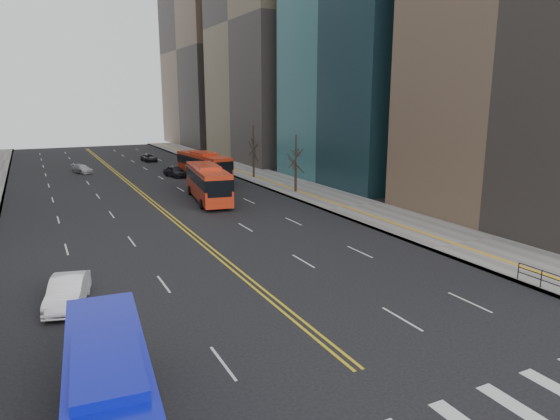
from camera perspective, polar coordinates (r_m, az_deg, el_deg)
name	(u,v)px	position (r m, az deg, el deg)	size (l,w,h in m)	color
sidewalk_right	(287,184)	(62.62, 0.82, 2.94)	(7.00, 130.00, 0.15)	gray
centerline	(130,183)	(66.54, -16.82, 2.92)	(0.55, 100.00, 0.01)	gold
office_towers	(101,2)	(80.14, -19.73, 21.51)	(83.00, 134.00, 58.00)	gray
street_trees	(83,169)	(44.85, -21.63, 4.36)	(35.20, 47.20, 7.60)	black
blue_bus	(111,410)	(16.44, -18.77, -20.85)	(3.53, 11.83, 3.40)	#0B13AC
red_bus_near	(208,181)	(53.22, -8.25, 3.31)	(4.49, 12.40, 3.82)	red
red_bus_far	(204,164)	(67.02, -8.71, 5.17)	(4.00, 12.05, 3.73)	red
car_white	(68,292)	(28.65, -23.10, -8.60)	(1.66, 4.76, 1.57)	white
car_dark_mid	(175,171)	(70.62, -11.87, 4.35)	(1.80, 4.46, 1.52)	black
car_silver	(82,169)	(78.05, -21.68, 4.38)	(1.69, 4.15, 1.20)	#A9A9AE
car_dark_far	(149,158)	(89.13, -14.73, 5.80)	(2.01, 4.37, 1.21)	black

